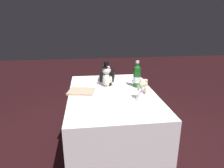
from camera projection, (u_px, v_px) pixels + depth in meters
ground_plane at (112, 152)px, 2.45m from camera, size 12.00×12.00×0.00m
reception_table at (112, 124)px, 2.33m from camera, size 1.42×0.94×0.77m
teddy_bear_groom at (107, 76)px, 2.39m from camera, size 0.14×0.14×0.30m
teddy_bear_bride at (144, 90)px, 2.00m from camera, size 0.20×0.21×0.22m
champagne_bottle at (137, 76)px, 2.36m from camera, size 0.09×0.09×0.31m
signing_pen at (133, 80)px, 2.64m from camera, size 0.13×0.07×0.01m
gift_case_black at (108, 75)px, 2.68m from camera, size 0.30×0.23×0.12m
guestbook at (81, 91)px, 2.22m from camera, size 0.28×0.32×0.02m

